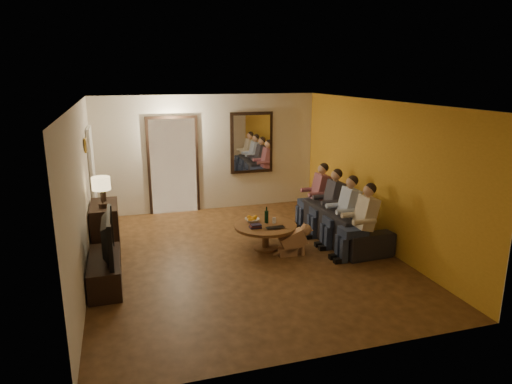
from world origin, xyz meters
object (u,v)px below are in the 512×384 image
object	(u,v)px
coffee_table	(265,237)
dog	(293,240)
person_d	(317,197)
table_lamp	(102,192)
laptop	(276,229)
sofa	(342,223)
bowl	(252,220)
person_a	(362,224)
tv_stand	(105,272)
tv	(102,237)
person_b	(345,214)
dresser	(106,228)
wine_bottle	(267,215)
person_c	(330,205)

from	to	relation	value
coffee_table	dog	bearing A→B (deg)	-47.70
person_d	dog	size ratio (longest dim) A/B	2.14
table_lamp	laptop	world-z (taller)	table_lamp
sofa	bowl	xyz separation A→B (m)	(-1.69, 0.19, 0.16)
person_a	bowl	size ratio (longest dim) A/B	4.63
person_a	bowl	bearing A→B (deg)	145.67
dog	laptop	world-z (taller)	dog
coffee_table	bowl	world-z (taller)	bowl
tv_stand	tv	world-z (taller)	tv
bowl	person_b	bearing A→B (deg)	-17.03
person_d	dresser	bearing A→B (deg)	-176.78
person_a	person_d	distance (m)	1.80
tv_stand	bowl	world-z (taller)	bowl
laptop	person_d	bearing A→B (deg)	42.53
tv	bowl	xyz separation A→B (m)	(2.53, 0.91, -0.27)
person_d	coffee_table	world-z (taller)	person_d
laptop	wine_bottle	bearing A→B (deg)	97.31
tv	bowl	bearing A→B (deg)	-70.27
sofa	coffee_table	world-z (taller)	sofa
table_lamp	sofa	world-z (taller)	table_lamp
person_c	table_lamp	bearing A→B (deg)	177.94
laptop	person_c	bearing A→B (deg)	24.81
dresser	person_c	bearing A→B (deg)	-5.10
tv_stand	dog	distance (m)	3.10
table_lamp	sofa	distance (m)	4.33
tv_stand	person_a	bearing A→B (deg)	-2.50
person_b	coffee_table	size ratio (longest dim) A/B	1.08
sofa	dog	bearing A→B (deg)	108.01
dog	wine_bottle	size ratio (longest dim) A/B	1.81
person_c	wine_bottle	world-z (taller)	person_c
table_lamp	wine_bottle	distance (m)	2.84
person_a	laptop	xyz separation A→B (m)	(-1.31, 0.59, -0.14)
person_d	wine_bottle	size ratio (longest dim) A/B	3.87
sofa	person_c	distance (m)	0.42
bowl	laptop	world-z (taller)	bowl
dresser	person_a	size ratio (longest dim) A/B	0.81
person_a	wine_bottle	bearing A→B (deg)	144.62
tv_stand	sofa	bearing A→B (deg)	9.67
tv_stand	coffee_table	distance (m)	2.80
bowl	wine_bottle	bearing A→B (deg)	-27.55
dresser	dog	world-z (taller)	dresser
tv_stand	tv	distance (m)	0.54
tv_stand	bowl	size ratio (longest dim) A/B	4.95
dog	laptop	size ratio (longest dim) A/B	1.70
tv	person_a	world-z (taller)	person_a
person_a	person_b	distance (m)	0.60
wine_bottle	table_lamp	bearing A→B (deg)	172.16
table_lamp	person_c	bearing A→B (deg)	-2.06
person_b	wine_bottle	size ratio (longest dim) A/B	3.87
person_b	bowl	size ratio (longest dim) A/B	4.63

